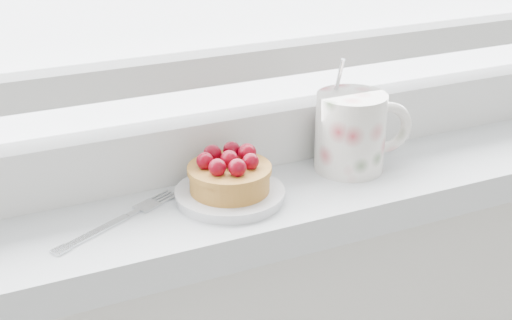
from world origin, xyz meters
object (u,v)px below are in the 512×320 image
saucer (230,195)px  fork (117,221)px  raspberry_tart (229,173)px  floral_mug (353,130)px

saucer → fork: (-0.13, 0.00, -0.00)m
saucer → fork: 0.13m
saucer → fork: bearing=179.2°
raspberry_tart → fork: raspberry_tart is taller
raspberry_tart → fork: 0.13m
saucer → floral_mug: size_ratio=0.90×
floral_mug → fork: (-0.30, -0.01, -0.05)m
floral_mug → fork: bearing=-177.5°
saucer → raspberry_tart: raspberry_tart is taller
raspberry_tart → fork: bearing=179.4°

